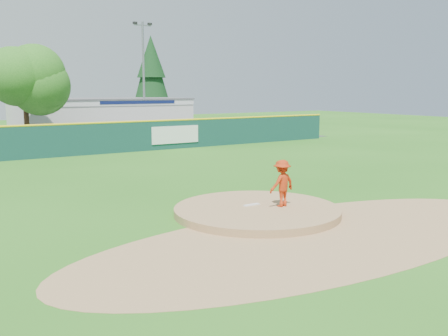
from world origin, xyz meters
TOP-DOWN VIEW (x-y plane):
  - ground at (0.00, 0.00)m, footprint 120.00×120.00m
  - pitchers_mound at (0.00, 0.00)m, footprint 5.50×5.50m
  - pitching_rubber at (0.00, 0.30)m, footprint 0.60×0.15m
  - infield_dirt_arc at (0.00, -3.00)m, footprint 15.40×15.40m
  - parking_lot at (0.00, 27.00)m, footprint 44.00×16.00m
  - pitcher at (0.77, -0.34)m, footprint 1.07×0.70m
  - van at (-0.23, 23.10)m, footprint 5.53×3.62m
  - pool_building_grp at (6.00, 31.99)m, footprint 15.20×8.20m
  - fence_banners at (-2.47, 17.92)m, footprint 21.22×0.04m
  - outfield_fence at (0.00, 18.00)m, footprint 40.00×0.14m
  - deciduous_tree at (-2.00, 25.00)m, footprint 5.60×5.60m
  - conifer_tree at (13.00, 36.00)m, footprint 4.40×4.40m
  - light_pole_right at (9.00, 29.00)m, footprint 1.75×0.25m

SIDE VIEW (x-z plane):
  - ground at x=0.00m, z-range 0.00..0.00m
  - pitchers_mound at x=0.00m, z-range -0.25..0.25m
  - infield_dirt_arc at x=0.00m, z-range 0.00..0.01m
  - parking_lot at x=0.00m, z-range 0.00..0.02m
  - pitching_rubber at x=0.00m, z-range 0.25..0.29m
  - van at x=-0.23m, z-range 0.02..1.43m
  - fence_banners at x=-2.47m, z-range 0.40..1.60m
  - pitcher at x=0.77m, z-range 0.25..1.81m
  - outfield_fence at x=0.00m, z-range 0.05..2.12m
  - pool_building_grp at x=6.00m, z-range 0.01..3.32m
  - deciduous_tree at x=-2.00m, z-range 0.87..8.23m
  - conifer_tree at x=13.00m, z-range 0.79..10.29m
  - light_pole_right at x=9.00m, z-range 0.54..10.54m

